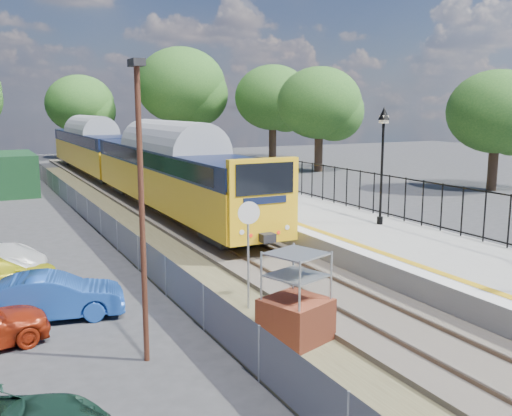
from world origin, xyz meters
TOP-DOWN VIEW (x-y plane):
  - ground at (0.00, 0.00)m, footprint 120.00×120.00m
  - track_bed at (-0.47, 9.67)m, footprint 5.90×80.00m
  - platform at (4.20, 8.00)m, footprint 5.00×70.00m
  - platform_edge at (2.14, 8.00)m, footprint 0.90×70.00m
  - victorian_lamp_north at (5.30, 6.00)m, footprint 0.44×0.44m
  - palisade_fence at (6.55, 2.24)m, footprint 0.12×26.00m
  - wire_fence at (-4.20, 12.00)m, footprint 0.06×52.00m
  - tree_line at (1.40, 42.00)m, footprint 56.80×43.80m
  - train at (0.00, 26.24)m, footprint 2.82×40.83m
  - brick_plinth at (-2.51, -0.61)m, footprint 1.73×1.73m
  - speed_sign at (-2.59, 1.76)m, footprint 0.61×0.14m
  - carpark_lamp at (-5.95, -0.02)m, footprint 0.25×0.50m
  - car_blue at (-7.44, 3.54)m, footprint 3.84×1.93m

SIDE VIEW (x-z plane):
  - ground at x=0.00m, z-range 0.00..0.00m
  - track_bed at x=-0.47m, z-range -0.05..0.24m
  - platform at x=4.20m, z-range 0.00..0.90m
  - wire_fence at x=-4.20m, z-range 0.00..1.20m
  - car_blue at x=-7.44m, z-range 0.00..1.21m
  - platform_edge at x=2.14m, z-range 0.90..0.91m
  - brick_plinth at x=-2.51m, z-range -0.04..2.15m
  - palisade_fence at x=6.55m, z-range 0.84..2.84m
  - speed_sign at x=-2.59m, z-range 0.57..3.60m
  - train at x=0.00m, z-range 0.59..4.09m
  - carpark_lamp at x=-5.95m, z-range 0.49..6.92m
  - victorian_lamp_north at x=5.30m, z-range 2.00..6.60m
  - tree_line at x=1.40m, z-range 0.67..12.55m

